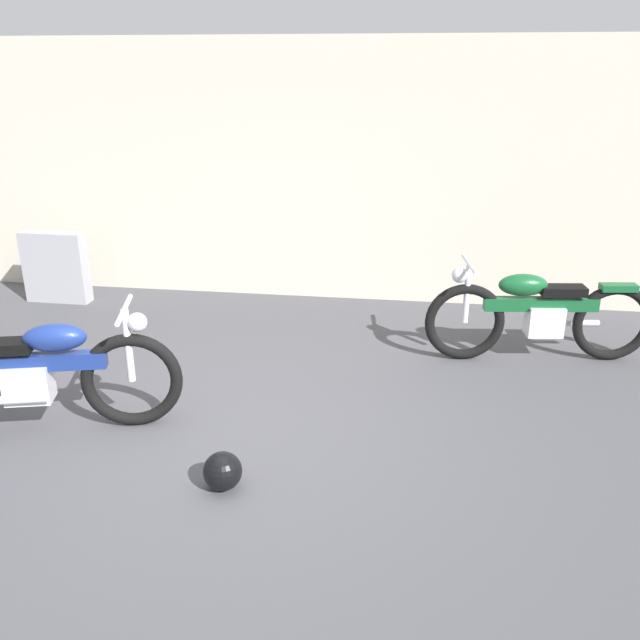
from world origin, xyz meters
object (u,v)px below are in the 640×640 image
(helmet, at_px, (223,471))
(motorcycle_green, at_px, (538,314))
(stone_marker, at_px, (56,267))
(motorcycle_blue, at_px, (37,374))

(helmet, relative_size, motorcycle_green, 0.12)
(helmet, xyz_separation_m, motorcycle_green, (2.39, 2.49, 0.34))
(motorcycle_green, bearing_deg, stone_marker, -17.43)
(motorcycle_blue, xyz_separation_m, motorcycle_green, (3.99, 1.94, -0.01))
(stone_marker, xyz_separation_m, motorcycle_blue, (1.43, -2.89, 0.05))
(stone_marker, distance_m, motorcycle_green, 5.50)
(stone_marker, height_order, helmet, stone_marker)
(stone_marker, relative_size, helmet, 3.20)
(motorcycle_blue, distance_m, motorcycle_green, 4.43)
(stone_marker, bearing_deg, motorcycle_blue, -63.69)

